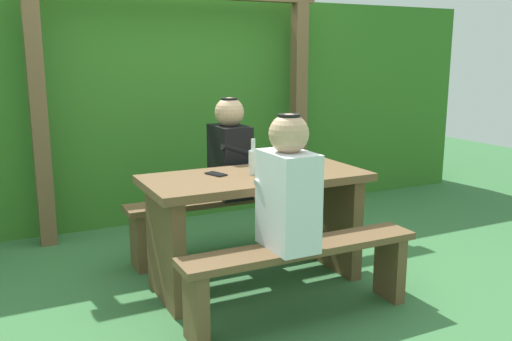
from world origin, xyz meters
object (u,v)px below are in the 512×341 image
object	(u,v)px
bottle_center	(287,154)
cell_phone	(216,174)
bottle_left	(294,156)
bench_near	(302,266)
bench_far	(222,214)
drinking_glass	(300,166)
person_white_shirt	(288,187)
person_black_coat	(230,152)
picnic_table	(256,210)
bottle_right	(254,161)

from	to	relation	value
bottle_center	cell_phone	distance (m)	0.52
cell_phone	bottle_left	bearing A→B (deg)	-27.79
bench_near	bench_far	xyz separation A→B (m)	(0.00, 1.14, 0.00)
drinking_glass	cell_phone	world-z (taller)	drinking_glass
cell_phone	bottle_center	bearing A→B (deg)	-17.00
bench_far	person_white_shirt	bearing A→B (deg)	-94.66
person_black_coat	bottle_center	xyz separation A→B (m)	(0.21, -0.46, 0.04)
drinking_glass	bottle_center	size ratio (longest dim) A/B	0.40
picnic_table	bottle_center	distance (m)	0.44
picnic_table	bottle_right	world-z (taller)	bottle_right
person_white_shirt	bottle_left	world-z (taller)	person_white_shirt
bench_near	person_white_shirt	xyz separation A→B (m)	(-0.09, 0.00, 0.46)
person_black_coat	picnic_table	bearing A→B (deg)	-97.06
picnic_table	person_white_shirt	bearing A→B (deg)	-99.29
picnic_table	cell_phone	world-z (taller)	cell_phone
picnic_table	drinking_glass	distance (m)	0.39
bottle_right	bench_near	bearing A→B (deg)	-88.00
bench_near	drinking_glass	size ratio (longest dim) A/B	14.85
bench_near	cell_phone	bearing A→B (deg)	109.26
bottle_right	picnic_table	bearing A→B (deg)	14.04
bench_near	person_white_shirt	size ratio (longest dim) A/B	1.95
drinking_glass	cell_phone	size ratio (longest dim) A/B	0.67
drinking_glass	bottle_left	xyz separation A→B (m)	(0.03, 0.12, 0.04)
picnic_table	bench_near	size ratio (longest dim) A/B	1.00
bottle_center	cell_phone	bearing A→B (deg)	-178.48
bench_near	drinking_glass	xyz separation A→B (m)	(0.25, 0.46, 0.45)
bottle_center	cell_phone	world-z (taller)	bottle_center
drinking_glass	bottle_left	bearing A→B (deg)	74.96
bench_near	person_black_coat	size ratio (longest dim) A/B	1.95
picnic_table	bottle_center	size ratio (longest dim) A/B	5.92
person_white_shirt	bench_near	bearing A→B (deg)	-2.06
person_white_shirt	bench_far	bearing A→B (deg)	85.34
bottle_right	person_black_coat	bearing A→B (deg)	81.06
bench_near	bottle_right	xyz separation A→B (m)	(-0.02, 0.56, 0.49)
picnic_table	person_black_coat	world-z (taller)	person_black_coat
bench_far	drinking_glass	size ratio (longest dim) A/B	14.85
person_black_coat	bottle_right	bearing A→B (deg)	-98.94
bench_far	person_black_coat	xyz separation A→B (m)	(0.07, -0.00, 0.46)
person_white_shirt	drinking_glass	size ratio (longest dim) A/B	7.63
bench_far	person_white_shirt	xyz separation A→B (m)	(-0.09, -1.13, 0.46)
person_white_shirt	bottle_center	bearing A→B (deg)	61.00
bottle_left	cell_phone	xyz separation A→B (m)	(-0.51, 0.08, -0.08)
person_white_shirt	bottle_left	bearing A→B (deg)	56.89
bottle_center	picnic_table	bearing A→B (deg)	-159.00
bench_far	cell_phone	xyz separation A→B (m)	(-0.23, -0.47, 0.41)
bottle_left	bottle_center	size ratio (longest dim) A/B	0.92
person_white_shirt	cell_phone	size ratio (longest dim) A/B	5.14
bench_near	bottle_left	bearing A→B (deg)	63.96
bench_far	bottle_left	world-z (taller)	bottle_left
person_white_shirt	person_black_coat	distance (m)	1.14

